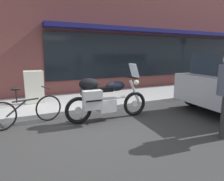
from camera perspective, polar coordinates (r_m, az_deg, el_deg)
ground_plane at (r=4.59m, az=-7.46°, el=-10.66°), size 80.00×80.00×0.00m
storefront_building at (r=12.26m, az=25.58°, el=17.68°), size 24.02×0.90×6.95m
touring_motorcycle at (r=4.90m, az=-2.30°, el=-1.80°), size 2.20×0.65×1.40m
parked_bicycle at (r=5.01m, az=-23.47°, el=-5.31°), size 1.66×0.58×0.91m
sandwich_board_sign at (r=6.56m, az=-21.45°, el=0.88°), size 0.55×0.43×1.02m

